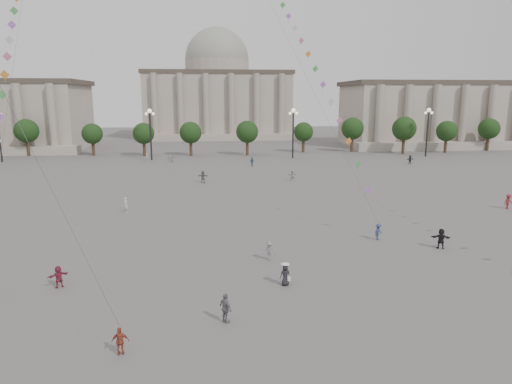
{
  "coord_description": "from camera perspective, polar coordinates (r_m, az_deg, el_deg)",
  "views": [
    {
      "loc": [
        -2.53,
        -26.8,
        12.89
      ],
      "look_at": [
        1.3,
        12.0,
        4.8
      ],
      "focal_mm": 32.0,
      "sensor_mm": 36.0,
      "label": 1
    }
  ],
  "objects": [
    {
      "name": "hall_east",
      "position": [
        143.52,
        27.4,
        8.65
      ],
      "size": [
        84.0,
        26.22,
        17.2
      ],
      "color": "#A39689",
      "rests_on": "ground"
    },
    {
      "name": "tree_row",
      "position": [
        105.09,
        -4.28,
        7.61
      ],
      "size": [
        137.12,
        5.12,
        8.0
      ],
      "color": "#38271C",
      "rests_on": "ground"
    },
    {
      "name": "lamp_post_far_east",
      "position": [
        107.98,
        20.7,
        8.04
      ],
      "size": [
        2.0,
        0.9,
        10.65
      ],
      "color": "#262628",
      "rests_on": "ground"
    },
    {
      "name": "ground",
      "position": [
        29.84,
        -0.23,
        -13.86
      ],
      "size": [
        360.0,
        360.0,
        0.0
      ],
      "primitive_type": "plane",
      "color": "#555150",
      "rests_on": "ground"
    },
    {
      "name": "hall_central",
      "position": [
        156.04,
        -4.82,
        12.18
      ],
      "size": [
        48.3,
        34.3,
        35.5
      ],
      "color": "#A39689",
      "rests_on": "ground"
    },
    {
      "name": "lamp_post_mid_west",
      "position": [
        97.75,
        -13.09,
        8.18
      ],
      "size": [
        2.0,
        0.9,
        10.65
      ],
      "color": "#262628",
      "rests_on": "ground"
    },
    {
      "name": "tourist_0",
      "position": [
        25.35,
        -16.6,
        -17.43
      ],
      "size": [
        0.89,
        0.4,
        1.49
      ],
      "primitive_type": "imported",
      "rotation": [
        0.0,
        0.0,
        3.19
      ],
      "color": "#9B3D2A",
      "rests_on": "ground"
    },
    {
      "name": "person_crowd_12",
      "position": [
        70.75,
        -6.64,
        1.92
      ],
      "size": [
        1.81,
        0.9,
        1.87
      ],
      "primitive_type": "imported",
      "rotation": [
        0.0,
        0.0,
        2.93
      ],
      "color": "slate",
      "rests_on": "ground"
    },
    {
      "name": "lamp_post_mid_east",
      "position": [
        98.53,
        4.67,
        8.47
      ],
      "size": [
        2.0,
        0.9,
        10.65
      ],
      "color": "#262628",
      "rests_on": "ground"
    },
    {
      "name": "tourist_2",
      "position": [
        34.75,
        -23.45,
        -9.68
      ],
      "size": [
        1.45,
        1.2,
        1.56
      ],
      "primitive_type": "imported",
      "rotation": [
        0.0,
        0.0,
        3.75
      ],
      "color": "maroon",
      "rests_on": "ground"
    },
    {
      "name": "person_crowd_0",
      "position": [
        87.19,
        -0.51,
        3.81
      ],
      "size": [
        1.1,
        0.92,
        1.76
      ],
      "primitive_type": "imported",
      "rotation": [
        0.0,
        0.0,
        0.58
      ],
      "color": "#345876",
      "rests_on": "ground"
    },
    {
      "name": "kite_flyer_1",
      "position": [
        43.57,
        15.04,
        -4.82
      ],
      "size": [
        1.15,
        1.07,
        1.56
      ],
      "primitive_type": "imported",
      "rotation": [
        0.0,
        0.0,
        0.66
      ],
      "color": "navy",
      "rests_on": "ground"
    },
    {
      "name": "person_crowd_10",
      "position": [
        96.46,
        -13.46,
        4.24
      ],
      "size": [
        0.43,
        0.63,
        1.69
      ],
      "primitive_type": "imported",
      "rotation": [
        0.0,
        0.0,
        1.61
      ],
      "color": "beige",
      "rests_on": "ground"
    },
    {
      "name": "person_crowd_6",
      "position": [
        36.97,
        1.67,
        -7.37
      ],
      "size": [
        1.09,
        0.7,
        1.59
      ],
      "primitive_type": "imported",
      "rotation": [
        0.0,
        0.0,
        6.17
      ],
      "color": "slate",
      "rests_on": "ground"
    },
    {
      "name": "person_crowd_9",
      "position": [
        95.01,
        18.71,
        3.85
      ],
      "size": [
        1.7,
        0.87,
        1.75
      ],
      "primitive_type": "imported",
      "rotation": [
        0.0,
        0.0,
        0.23
      ],
      "color": "black",
      "rests_on": "ground"
    },
    {
      "name": "tourist_3",
      "position": [
        27.36,
        -3.82,
        -14.29
      ],
      "size": [
        0.94,
        1.12,
        1.8
      ],
      "primitive_type": "imported",
      "rotation": [
        0.0,
        0.0,
        2.15
      ],
      "color": "slate",
      "rests_on": "ground"
    },
    {
      "name": "person_crowd_13",
      "position": [
        53.97,
        -15.96,
        -1.58
      ],
      "size": [
        0.76,
        0.76,
        1.78
      ],
      "primitive_type": "imported",
      "rotation": [
        0.0,
        0.0,
        2.36
      ],
      "color": "silver",
      "rests_on": "ground"
    },
    {
      "name": "person_crowd_4",
      "position": [
        93.92,
        -10.52,
        4.15
      ],
      "size": [
        1.59,
        1.03,
        1.64
      ],
      "primitive_type": "imported",
      "rotation": [
        0.0,
        0.0,
        3.53
      ],
      "color": "#B9B9B5",
      "rests_on": "ground"
    },
    {
      "name": "hat_person",
      "position": [
        32.33,
        3.68,
        -10.21
      ],
      "size": [
        0.84,
        0.64,
        1.69
      ],
      "color": "black",
      "rests_on": "ground"
    },
    {
      "name": "person_crowd_8",
      "position": [
        61.26,
        29.0,
        -1.06
      ],
      "size": [
        1.27,
        0.91,
        1.77
      ],
      "primitive_type": "imported",
      "rotation": [
        0.0,
        0.0,
        0.24
      ],
      "color": "maroon",
      "rests_on": "ground"
    },
    {
      "name": "person_crowd_7",
      "position": [
        72.34,
        4.55,
        2.1
      ],
      "size": [
        1.59,
        0.68,
        1.66
      ],
      "primitive_type": "imported",
      "rotation": [
        0.0,
        0.0,
        3.01
      ],
      "color": "#B6B6B2",
      "rests_on": "ground"
    },
    {
      "name": "person_crowd_3",
      "position": [
        42.86,
        22.12,
        -5.41
      ],
      "size": [
        1.74,
        0.99,
        1.79
      ],
      "primitive_type": "imported",
      "rotation": [
        0.0,
        0.0,
        2.85
      ],
      "color": "black",
      "rests_on": "ground"
    }
  ]
}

